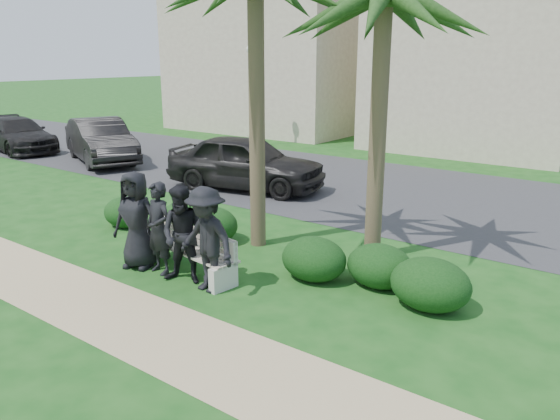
# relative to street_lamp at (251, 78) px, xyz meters

# --- Properties ---
(ground) EXTENTS (160.00, 160.00, 0.00)m
(ground) POSITION_rel_street_lamp_xyz_m (9.00, -12.00, -2.94)
(ground) COLOR #164914
(ground) RESTS_ON ground
(footpath) EXTENTS (30.00, 1.60, 0.01)m
(footpath) POSITION_rel_street_lamp_xyz_m (9.00, -13.80, -2.94)
(footpath) COLOR tan
(footpath) RESTS_ON ground
(asphalt_street) EXTENTS (160.00, 8.00, 0.01)m
(asphalt_street) POSITION_rel_street_lamp_xyz_m (9.00, -4.00, -2.94)
(asphalt_street) COLOR #2D2D30
(asphalt_street) RESTS_ON ground
(stucco_bldg_left) EXTENTS (10.40, 8.40, 7.30)m
(stucco_bldg_left) POSITION_rel_street_lamp_xyz_m (-3.00, 6.00, 0.72)
(stucco_bldg_left) COLOR tan
(stucco_bldg_left) RESTS_ON ground
(stucco_bldg_right) EXTENTS (8.40, 8.40, 7.30)m
(stucco_bldg_right) POSITION_rel_street_lamp_xyz_m (8.00, 6.00, 0.72)
(stucco_bldg_right) COLOR tan
(stucco_bldg_right) RESTS_ON ground
(street_lamp) EXTENTS (0.36, 0.36, 4.29)m
(street_lamp) POSITION_rel_street_lamp_xyz_m (0.00, 0.00, 0.00)
(street_lamp) COLOR black
(street_lamp) RESTS_ON ground
(park_bench) EXTENTS (2.38, 0.84, 0.81)m
(park_bench) POSITION_rel_street_lamp_xyz_m (8.32, -11.93, -2.58)
(park_bench) COLOR #A39A88
(park_bench) RESTS_ON ground
(man_a) EXTENTS (1.03, 0.82, 1.83)m
(man_a) POSITION_rel_street_lamp_xyz_m (7.40, -12.29, -2.03)
(man_a) COLOR black
(man_a) RESTS_ON ground
(man_b) EXTENTS (0.66, 0.47, 1.70)m
(man_b) POSITION_rel_street_lamp_xyz_m (7.95, -12.24, -2.09)
(man_b) COLOR black
(man_b) RESTS_ON ground
(man_c) EXTENTS (1.01, 0.90, 1.74)m
(man_c) POSITION_rel_street_lamp_xyz_m (8.64, -12.28, -2.07)
(man_c) COLOR black
(man_c) RESTS_ON ground
(man_d) EXTENTS (1.20, 0.74, 1.80)m
(man_d) POSITION_rel_street_lamp_xyz_m (9.19, -12.29, -2.04)
(man_d) COLOR black
(man_d) RESTS_ON ground
(hedge_a) EXTENTS (1.10, 0.91, 0.71)m
(hedge_a) POSITION_rel_street_lamp_xyz_m (5.13, -10.82, -2.59)
(hedge_a) COLOR black
(hedge_a) RESTS_ON ground
(hedge_b) EXTENTS (1.39, 1.15, 0.90)m
(hedge_b) POSITION_rel_street_lamp_xyz_m (7.02, -10.59, -2.49)
(hedge_b) COLOR black
(hedge_b) RESTS_ON ground
(hedge_c) EXTENTS (1.19, 0.98, 0.78)m
(hedge_c) POSITION_rel_street_lamp_xyz_m (7.47, -10.39, -2.55)
(hedge_c) COLOR black
(hedge_c) RESTS_ON ground
(hedge_d) EXTENTS (1.21, 1.00, 0.79)m
(hedge_d) POSITION_rel_street_lamp_xyz_m (10.35, -10.80, -2.55)
(hedge_d) COLOR black
(hedge_d) RESTS_ON ground
(hedge_e) EXTENTS (1.17, 0.96, 0.76)m
(hedge_e) POSITION_rel_street_lamp_xyz_m (11.43, -10.38, -2.56)
(hedge_e) COLOR black
(hedge_e) RESTS_ON ground
(hedge_f) EXTENTS (1.28, 1.06, 0.84)m
(hedge_f) POSITION_rel_street_lamp_xyz_m (12.46, -10.69, -2.53)
(hedge_f) COLOR black
(hedge_f) RESTS_ON ground
(car_a) EXTENTS (5.02, 2.85, 1.61)m
(car_a) POSITION_rel_street_lamp_xyz_m (4.97, -6.29, -2.14)
(car_a) COLOR black
(car_a) RESTS_ON ground
(car_b) EXTENTS (5.14, 3.44, 1.60)m
(car_b) POSITION_rel_street_lamp_xyz_m (-2.13, -6.23, -2.14)
(car_b) COLOR black
(car_b) RESTS_ON ground
(car_c) EXTENTS (4.97, 2.69, 1.37)m
(car_c) POSITION_rel_street_lamp_xyz_m (-6.98, -6.79, -2.26)
(car_c) COLOR black
(car_c) RESTS_ON ground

